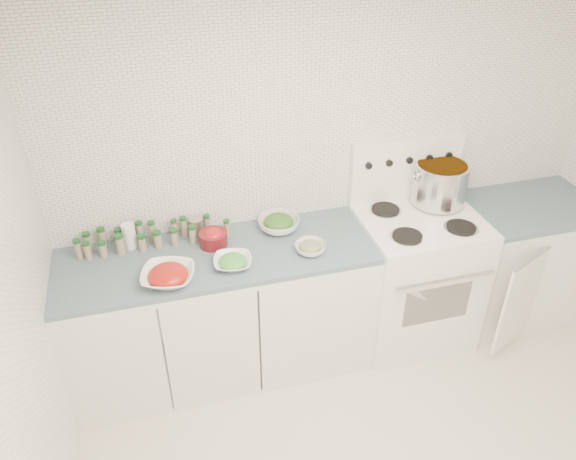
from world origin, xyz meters
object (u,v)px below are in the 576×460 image
object	(u,v)px
bowl_snowpea	(233,262)
stove	(413,273)
stock_pot	(440,182)
bowl_tomato	(168,275)

from	to	relation	value
bowl_snowpea	stove	bearing A→B (deg)	6.16
stock_pot	bowl_snowpea	world-z (taller)	stock_pot
stock_pot	stove	bearing A→B (deg)	-140.87
stove	bowl_snowpea	world-z (taller)	stove
stock_pot	bowl_snowpea	bearing A→B (deg)	-168.75
stove	bowl_snowpea	bearing A→B (deg)	-173.84
stock_pot	bowl_snowpea	distance (m)	1.45
bowl_snowpea	bowl_tomato	bearing A→B (deg)	-173.50
bowl_tomato	stock_pot	bearing A→B (deg)	10.30
stove	bowl_tomato	distance (m)	1.67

